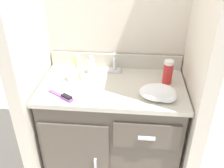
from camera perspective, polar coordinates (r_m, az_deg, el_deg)
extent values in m
cube|color=beige|center=(1.73, 1.02, 14.32)|extent=(1.10, 0.08, 2.20)
cube|color=beige|center=(1.57, -19.15, 10.87)|extent=(0.08, 0.59, 2.20)
cube|color=beige|center=(1.49, 20.33, 9.61)|extent=(0.08, 0.59, 2.20)
cube|color=brown|center=(1.82, 0.07, -11.11)|extent=(0.89, 0.47, 0.75)
cube|color=brown|center=(1.71, -8.17, -16.93)|extent=(0.43, 0.02, 0.60)
cube|color=brown|center=(1.50, 7.89, -11.74)|extent=(0.39, 0.02, 0.18)
cube|color=silver|center=(1.67, -3.82, -17.81)|extent=(0.02, 0.02, 0.09)
cube|color=silver|center=(1.49, 7.91, -12.21)|extent=(0.10, 0.02, 0.01)
cube|color=beige|center=(1.59, 0.08, -0.62)|extent=(0.92, 0.51, 0.03)
ellipsoid|color=#B6B2A4|center=(1.63, 0.08, -2.95)|extent=(0.37, 0.29, 0.19)
cylinder|color=silver|center=(1.68, 0.08, -5.47)|extent=(0.03, 0.03, 0.01)
cube|color=beige|center=(1.77, 0.80, 5.35)|extent=(0.92, 0.02, 0.10)
cube|color=silver|center=(1.73, 0.61, 3.14)|extent=(0.09, 0.06, 0.02)
cylinder|color=silver|center=(1.71, 0.62, 4.70)|extent=(0.02, 0.02, 0.08)
cylinder|color=silver|center=(1.66, 0.54, 5.56)|extent=(0.02, 0.06, 0.02)
sphere|color=silver|center=(1.69, 0.66, 6.72)|extent=(0.03, 0.03, 0.03)
cylinder|color=white|center=(1.63, -8.90, 2.25)|extent=(0.07, 0.07, 0.09)
cylinder|color=yellow|center=(1.60, -7.96, 3.49)|extent=(0.04, 0.01, 0.16)
cube|color=white|center=(1.56, -7.56, 6.09)|extent=(0.02, 0.02, 0.03)
cylinder|color=white|center=(1.70, -4.79, 4.02)|extent=(0.05, 0.05, 0.09)
cylinder|color=silver|center=(1.68, -4.88, 5.89)|extent=(0.02, 0.02, 0.03)
cylinder|color=silver|center=(1.66, -4.98, 6.11)|extent=(0.01, 0.03, 0.01)
cylinder|color=red|center=(1.61, 12.61, 2.33)|extent=(0.06, 0.06, 0.13)
cylinder|color=white|center=(1.57, 12.93, 4.82)|extent=(0.06, 0.06, 0.02)
cube|color=purple|center=(1.52, -12.73, -2.11)|extent=(0.10, 0.08, 0.01)
cube|color=purple|center=(1.46, -10.29, -3.27)|extent=(0.08, 0.07, 0.02)
cube|color=black|center=(1.45, -10.34, -2.81)|extent=(0.07, 0.06, 0.01)
ellipsoid|color=white|center=(1.46, 10.38, -1.85)|extent=(0.21, 0.16, 0.08)
ellipsoid|color=white|center=(1.45, 12.25, -2.75)|extent=(0.13, 0.11, 0.06)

